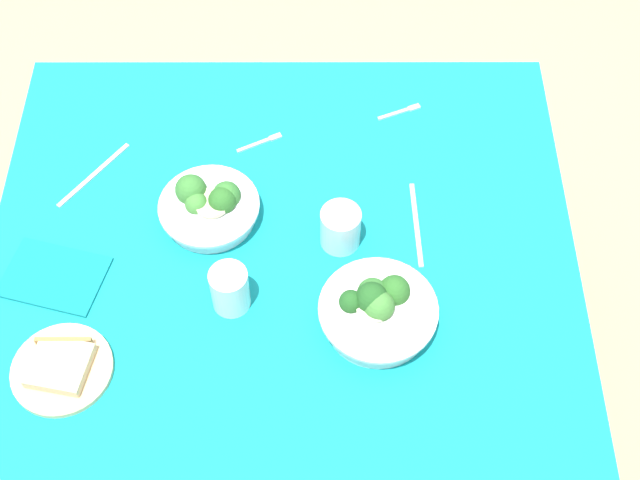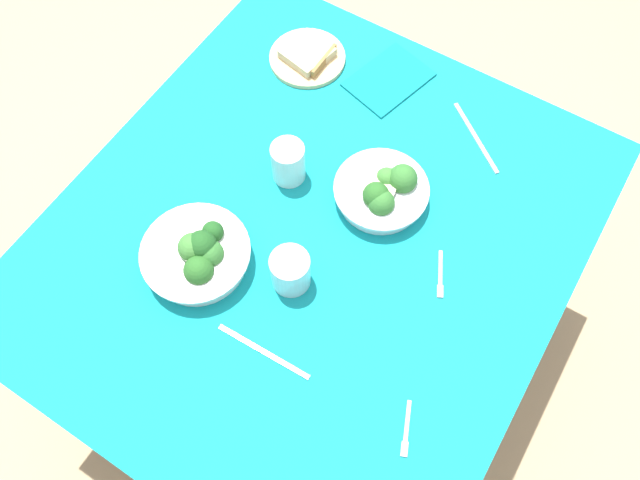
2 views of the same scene
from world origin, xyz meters
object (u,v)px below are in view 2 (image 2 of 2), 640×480
fork_by_near_bowl (440,276)px  broccoli_bowl_far (198,255)px  water_glass_side (290,271)px  table_knife_left (476,138)px  bread_side_plate (308,56)px  broccoli_bowl_near (383,191)px  napkin_folded_upper (389,80)px  fork_by_far_bowl (406,431)px  water_glass_center (288,162)px  table_knife_right (264,352)px

fork_by_near_bowl → broccoli_bowl_far: bearing=-88.3°
water_glass_side → table_knife_left: (0.54, -0.17, -0.04)m
bread_side_plate → fork_by_near_bowl: size_ratio=1.90×
broccoli_bowl_near → water_glass_side: water_glass_side is taller
broccoli_bowl_far → broccoli_bowl_near: broccoli_bowl_far is taller
broccoli_bowl_near → bread_side_plate: 0.45m
bread_side_plate → napkin_folded_upper: bread_side_plate is taller
broccoli_bowl_far → fork_by_near_bowl: (0.24, -0.45, -0.04)m
broccoli_bowl_near → fork_by_far_bowl: 0.51m
bread_side_plate → water_glass_side: size_ratio=2.06×
broccoli_bowl_near → bread_side_plate: (0.26, 0.36, -0.02)m
water_glass_center → fork_by_far_bowl: size_ratio=1.01×
broccoli_bowl_far → fork_by_far_bowl: 0.55m
water_glass_side → fork_by_far_bowl: (-0.15, -0.36, -0.04)m
broccoli_bowl_near → fork_by_near_bowl: size_ratio=2.08×
fork_by_far_bowl → broccoli_bowl_near: bearing=-167.8°
broccoli_bowl_far → bread_side_plate: 0.61m
broccoli_bowl_far → table_knife_right: (-0.09, -0.23, -0.04)m
broccoli_bowl_far → table_knife_right: size_ratio=1.09×
broccoli_bowl_near → fork_by_far_bowl: size_ratio=2.09×
water_glass_center → fork_by_far_bowl: (-0.37, -0.51, -0.05)m
bread_side_plate → fork_by_far_bowl: size_ratio=1.90×
bread_side_plate → fork_by_near_bowl: bread_side_plate is taller
broccoli_bowl_far → napkin_folded_upper: (0.65, -0.10, -0.04)m
fork_by_near_bowl → napkin_folded_upper: 0.54m
fork_by_near_bowl → table_knife_left: (0.37, 0.09, -0.00)m
broccoli_bowl_far → table_knife_right: bearing=-112.3°
broccoli_bowl_far → broccoli_bowl_near: (0.34, -0.25, -0.00)m
water_glass_center → table_knife_left: size_ratio=0.48×
water_glass_side → fork_by_near_bowl: 0.32m
table_knife_left → table_knife_right: bearing=-63.9°
water_glass_side → fork_by_near_bowl: water_glass_side is taller
table_knife_left → table_knife_right: 0.72m
broccoli_bowl_far → table_knife_left: size_ratio=1.08×
broccoli_bowl_far → bread_side_plate: broccoli_bowl_far is taller
bread_side_plate → water_glass_side: (-0.53, -0.30, 0.03)m
fork_by_far_bowl → broccoli_bowl_far: bearing=-120.6°
broccoli_bowl_far → table_knife_left: (0.61, -0.36, -0.04)m
broccoli_bowl_far → water_glass_center: 0.29m
water_glass_center → fork_by_near_bowl: water_glass_center is taller
broccoli_bowl_far → fork_by_far_bowl: (-0.08, -0.54, -0.04)m
water_glass_side → fork_by_far_bowl: bearing=-112.3°
table_knife_right → bread_side_plate: bearing=-66.1°
broccoli_bowl_near → fork_by_far_bowl: (-0.42, -0.29, -0.03)m
broccoli_bowl_near → fork_by_near_bowl: broccoli_bowl_near is taller
water_glass_center → table_knife_left: water_glass_center is taller
table_knife_left → table_knife_right: same height
broccoli_bowl_near → water_glass_center: bearing=104.8°
water_glass_center → table_knife_right: water_glass_center is taller
water_glass_side → fork_by_far_bowl: size_ratio=0.92×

